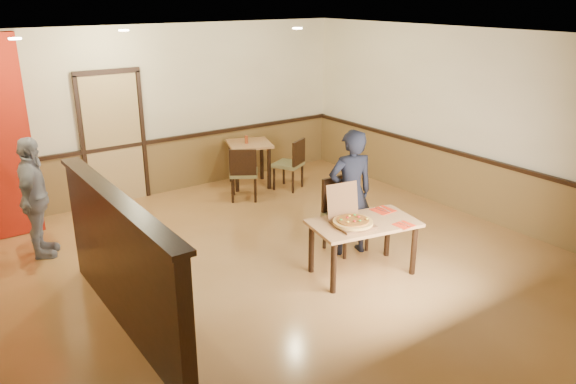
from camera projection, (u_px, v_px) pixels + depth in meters
name	position (u px, v px, depth m)	size (l,w,h in m)	color
floor	(277.00, 267.00, 7.08)	(7.00, 7.00, 0.00)	#C0874B
ceiling	(275.00, 38.00, 6.14)	(7.00, 7.00, 0.00)	black
wall_back	(158.00, 112.00, 9.30)	(7.00, 7.00, 0.00)	#FFF1C7
wall_right	(467.00, 123.00, 8.51)	(7.00, 7.00, 0.00)	#FFF1C7
wainscot_back	(163.00, 167.00, 9.60)	(7.00, 0.04, 0.90)	brown
chair_rail_back	(161.00, 140.00, 9.42)	(7.00, 0.06, 0.06)	black
wainscot_right	(459.00, 182.00, 8.81)	(0.04, 7.00, 0.90)	brown
chair_rail_right	(461.00, 154.00, 8.64)	(0.06, 7.00, 0.06)	black
back_door	(113.00, 139.00, 8.95)	(0.90, 0.06, 2.10)	tan
booth_partition	(121.00, 262.00, 5.59)	(0.20, 3.10, 1.44)	black
spot_a	(15.00, 39.00, 6.28)	(0.14, 0.14, 0.02)	#FFD8B2
spot_b	(124.00, 30.00, 7.63)	(0.14, 0.14, 0.02)	#FFD8B2
spot_c	(297.00, 28.00, 8.06)	(0.14, 0.14, 0.02)	#FFD8B2
main_table	(363.00, 230.00, 6.75)	(1.38, 0.95, 0.68)	tan
diner_chair	(343.00, 211.00, 7.44)	(0.50, 0.50, 0.98)	olive
side_chair_left	(244.00, 172.00, 9.18)	(0.62, 0.62, 0.91)	olive
side_chair_right	(292.00, 162.00, 9.71)	(0.60, 0.60, 0.90)	olive
side_table	(249.00, 152.00, 9.88)	(0.93, 0.93, 0.78)	tan
diner	(350.00, 193.00, 7.22)	(0.61, 0.40, 1.67)	black
passerby	(35.00, 198.00, 7.13)	(0.93, 0.39, 1.59)	gray
pizza_box	(351.00, 220.00, 6.62)	(0.50, 0.56, 0.45)	brown
pizza	(353.00, 222.00, 6.58)	(0.47, 0.47, 0.03)	#E8B454
napkin_near	(404.00, 225.00, 6.62)	(0.21, 0.21, 0.01)	red
napkin_far	(383.00, 210.00, 7.06)	(0.25, 0.25, 0.01)	red
condiment	(246.00, 139.00, 9.75)	(0.06, 0.06, 0.14)	#943B1B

